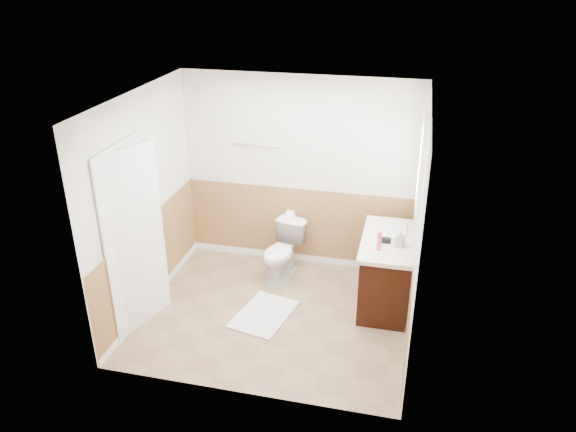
% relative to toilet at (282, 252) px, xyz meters
% --- Properties ---
extents(floor, '(3.00, 3.00, 0.00)m').
position_rel_toilet_xyz_m(floor, '(0.11, -0.83, -0.36)').
color(floor, '#8C7051').
rests_on(floor, ground).
extents(ceiling, '(3.00, 3.00, 0.00)m').
position_rel_toilet_xyz_m(ceiling, '(0.11, -0.83, 2.14)').
color(ceiling, white).
rests_on(ceiling, floor).
extents(wall_back, '(3.00, 0.00, 3.00)m').
position_rel_toilet_xyz_m(wall_back, '(0.11, 0.47, 0.89)').
color(wall_back, silver).
rests_on(wall_back, floor).
extents(wall_front, '(3.00, 0.00, 3.00)m').
position_rel_toilet_xyz_m(wall_front, '(0.11, -2.13, 0.89)').
color(wall_front, silver).
rests_on(wall_front, floor).
extents(wall_left, '(0.00, 3.00, 3.00)m').
position_rel_toilet_xyz_m(wall_left, '(-1.39, -0.83, 0.89)').
color(wall_left, silver).
rests_on(wall_left, floor).
extents(wall_right, '(0.00, 3.00, 3.00)m').
position_rel_toilet_xyz_m(wall_right, '(1.61, -0.83, 0.89)').
color(wall_right, silver).
rests_on(wall_right, floor).
extents(wainscot_back, '(3.00, 0.00, 3.00)m').
position_rel_toilet_xyz_m(wainscot_back, '(0.11, 0.46, 0.14)').
color(wainscot_back, '#A97343').
rests_on(wainscot_back, floor).
extents(wainscot_front, '(3.00, 0.00, 3.00)m').
position_rel_toilet_xyz_m(wainscot_front, '(0.11, -2.12, 0.14)').
color(wainscot_front, '#A97343').
rests_on(wainscot_front, floor).
extents(wainscot_left, '(0.00, 2.60, 2.60)m').
position_rel_toilet_xyz_m(wainscot_left, '(-1.37, -0.83, 0.14)').
color(wainscot_left, '#A97343').
rests_on(wainscot_left, floor).
extents(wainscot_right, '(0.00, 2.60, 2.60)m').
position_rel_toilet_xyz_m(wainscot_right, '(1.60, -0.83, 0.14)').
color(wainscot_right, '#A97343').
rests_on(wainscot_right, floor).
extents(toilet, '(0.54, 0.77, 0.71)m').
position_rel_toilet_xyz_m(toilet, '(0.00, 0.00, 0.00)').
color(toilet, white).
rests_on(toilet, floor).
extents(bath_mat, '(0.71, 0.90, 0.02)m').
position_rel_toilet_xyz_m(bath_mat, '(0.00, -0.88, -0.35)').
color(bath_mat, white).
rests_on(bath_mat, floor).
extents(vanity_cabinet, '(0.55, 1.10, 0.80)m').
position_rel_toilet_xyz_m(vanity_cabinet, '(1.33, -0.29, 0.04)').
color(vanity_cabinet, black).
rests_on(vanity_cabinet, floor).
extents(vanity_knob_left, '(0.03, 0.03, 0.03)m').
position_rel_toilet_xyz_m(vanity_knob_left, '(1.03, -0.39, 0.19)').
color(vanity_knob_left, '#B8B9BF').
rests_on(vanity_knob_left, vanity_cabinet).
extents(vanity_knob_right, '(0.03, 0.03, 0.03)m').
position_rel_toilet_xyz_m(vanity_knob_right, '(1.03, -0.19, 0.19)').
color(vanity_knob_right, '#BABAC1').
rests_on(vanity_knob_right, vanity_cabinet).
extents(countertop, '(0.60, 1.15, 0.05)m').
position_rel_toilet_xyz_m(countertop, '(1.32, -0.29, 0.47)').
color(countertop, white).
rests_on(countertop, vanity_cabinet).
extents(sink_basin, '(0.36, 0.36, 0.02)m').
position_rel_toilet_xyz_m(sink_basin, '(1.33, -0.14, 0.50)').
color(sink_basin, silver).
rests_on(sink_basin, countertop).
extents(faucet, '(0.02, 0.02, 0.14)m').
position_rel_toilet_xyz_m(faucet, '(1.51, -0.14, 0.56)').
color(faucet, silver).
rests_on(faucet, countertop).
extents(lotion_bottle, '(0.05, 0.05, 0.22)m').
position_rel_toilet_xyz_m(lotion_bottle, '(1.23, -0.58, 0.60)').
color(lotion_bottle, '#F03E7B').
rests_on(lotion_bottle, countertop).
extents(soap_dispenser, '(0.11, 0.11, 0.19)m').
position_rel_toilet_xyz_m(soap_dispenser, '(1.45, -0.44, 0.59)').
color(soap_dispenser, '#8D949F').
rests_on(soap_dispenser, countertop).
extents(hair_dryer_body, '(0.14, 0.07, 0.07)m').
position_rel_toilet_xyz_m(hair_dryer_body, '(1.28, -0.39, 0.53)').
color(hair_dryer_body, black).
rests_on(hair_dryer_body, countertop).
extents(hair_dryer_handle, '(0.03, 0.03, 0.07)m').
position_rel_toilet_xyz_m(hair_dryer_handle, '(1.25, -0.38, 0.50)').
color(hair_dryer_handle, black).
rests_on(hair_dryer_handle, countertop).
extents(mirror_panel, '(0.02, 0.35, 0.90)m').
position_rel_toilet_xyz_m(mirror_panel, '(1.59, 0.27, 1.19)').
color(mirror_panel, silver).
rests_on(mirror_panel, wall_right).
extents(window_frame, '(0.04, 0.80, 1.00)m').
position_rel_toilet_xyz_m(window_frame, '(1.58, -0.24, 1.39)').
color(window_frame, white).
rests_on(window_frame, wall_right).
extents(window_glass, '(0.01, 0.70, 0.90)m').
position_rel_toilet_xyz_m(window_glass, '(1.60, -0.24, 1.39)').
color(window_glass, white).
rests_on(window_glass, wall_right).
extents(door, '(0.29, 0.78, 2.04)m').
position_rel_toilet_xyz_m(door, '(-1.29, -1.28, 0.66)').
color(door, white).
rests_on(door, wall_left).
extents(door_frame, '(0.02, 0.92, 2.10)m').
position_rel_toilet_xyz_m(door_frame, '(-1.36, -1.28, 0.67)').
color(door_frame, white).
rests_on(door_frame, wall_left).
extents(door_knob, '(0.06, 0.06, 0.06)m').
position_rel_toilet_xyz_m(door_knob, '(-1.23, -0.95, 0.59)').
color(door_knob, silver).
rests_on(door_knob, door).
extents(towel_bar, '(0.62, 0.02, 0.02)m').
position_rel_toilet_xyz_m(towel_bar, '(-0.44, 0.42, 1.24)').
color(towel_bar, silver).
rests_on(towel_bar, wall_back).
extents(tp_holder_bar, '(0.14, 0.02, 0.02)m').
position_rel_toilet_xyz_m(tp_holder_bar, '(0.01, 0.40, 0.34)').
color(tp_holder_bar, silver).
rests_on(tp_holder_bar, wall_back).
extents(tp_roll, '(0.10, 0.11, 0.11)m').
position_rel_toilet_xyz_m(tp_roll, '(0.01, 0.40, 0.34)').
color(tp_roll, white).
rests_on(tp_roll, tp_holder_bar).
extents(tp_sheet, '(0.10, 0.01, 0.16)m').
position_rel_toilet_xyz_m(tp_sheet, '(0.01, 0.40, 0.23)').
color(tp_sheet, white).
rests_on(tp_sheet, tp_roll).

